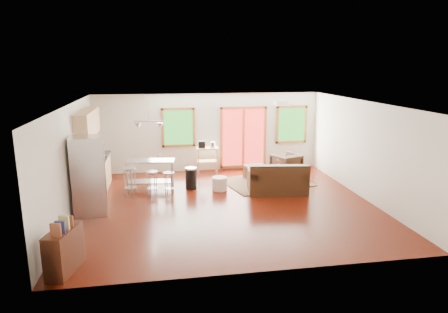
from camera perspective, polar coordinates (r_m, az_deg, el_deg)
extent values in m
cube|color=#360B04|center=(10.40, 0.28, -6.88)|extent=(7.50, 7.00, 0.02)
cube|color=silver|center=(9.82, 0.29, 7.64)|extent=(7.50, 7.00, 0.02)
cube|color=beige|center=(13.44, -2.27, 3.47)|extent=(7.50, 0.02, 2.60)
cube|color=beige|center=(10.11, -21.21, -0.62)|extent=(0.02, 7.00, 2.60)
cube|color=beige|center=(11.28, 19.45, 0.87)|extent=(0.02, 7.00, 2.60)
cube|color=beige|center=(6.73, 5.41, -6.41)|extent=(7.50, 0.02, 2.60)
cube|color=#1C5119|center=(13.27, -6.55, 4.15)|extent=(0.94, 0.02, 1.14)
cube|color=#995224|center=(13.19, -6.62, 6.76)|extent=(1.10, 0.05, 0.08)
cube|color=#995224|center=(13.38, -6.48, 1.56)|extent=(1.10, 0.05, 0.08)
cube|color=#995224|center=(13.25, -8.76, 4.07)|extent=(0.08, 0.05, 1.30)
cube|color=#995224|center=(13.31, -4.35, 4.22)|extent=(0.08, 0.05, 1.30)
cube|color=#A8241E|center=(13.63, 2.78, 2.74)|extent=(1.44, 0.02, 1.94)
cube|color=#995224|center=(13.48, 2.83, 6.97)|extent=(1.60, 0.05, 0.08)
cube|color=#995224|center=(13.84, 2.73, -1.37)|extent=(1.60, 0.05, 0.08)
cube|color=#995224|center=(13.49, -0.38, 2.65)|extent=(0.08, 0.05, 2.10)
cube|color=#995224|center=(13.81, 5.87, 2.83)|extent=(0.08, 0.05, 2.10)
cube|color=#995224|center=(13.63, 2.78, 2.74)|extent=(0.08, 0.05, 1.94)
cube|color=#1C5119|center=(14.02, 9.62, 4.52)|extent=(0.94, 0.02, 1.14)
cube|color=#995224|center=(13.94, 9.72, 7.00)|extent=(1.10, 0.05, 0.08)
cube|color=#995224|center=(14.12, 9.53, 2.07)|extent=(1.10, 0.05, 0.08)
cube|color=#995224|center=(13.86, 7.62, 4.49)|extent=(0.08, 0.05, 1.30)
cube|color=#995224|center=(14.19, 11.58, 4.54)|extent=(0.08, 0.05, 1.30)
cube|color=#506541|center=(12.32, 6.02, -3.65)|extent=(2.83, 2.42, 0.02)
cube|color=black|center=(11.40, 7.61, -3.93)|extent=(1.74, 1.13, 0.46)
cube|color=black|center=(10.95, 7.97, -2.29)|extent=(1.64, 0.44, 0.41)
cube|color=black|center=(11.22, 4.09, -2.45)|extent=(0.34, 0.94, 0.17)
cube|color=black|center=(11.45, 11.14, -2.35)|extent=(0.34, 0.94, 0.17)
cube|color=black|center=(11.32, 5.81, -2.46)|extent=(0.75, 0.68, 0.13)
cube|color=black|center=(11.44, 9.38, -2.41)|extent=(0.75, 0.68, 0.13)
cube|color=#36170C|center=(12.45, 8.14, -1.71)|extent=(1.14, 0.82, 0.04)
cube|color=#36170C|center=(12.11, 6.86, -3.10)|extent=(0.07, 0.07, 0.37)
cube|color=#36170C|center=(12.54, 10.34, -2.66)|extent=(0.07, 0.07, 0.37)
cube|color=#36170C|center=(12.50, 5.87, -2.57)|extent=(0.07, 0.07, 0.37)
cube|color=#36170C|center=(12.91, 9.28, -2.16)|extent=(0.07, 0.07, 0.37)
imported|color=black|center=(13.02, 8.84, -1.03)|extent=(1.02, 0.99, 0.81)
cube|color=black|center=(12.56, 4.63, -2.31)|extent=(0.74, 0.74, 0.43)
cylinder|color=silver|center=(11.48, -0.64, -3.89)|extent=(0.51, 0.51, 0.38)
imported|color=silver|center=(12.20, 7.78, -1.48)|extent=(0.23, 0.24, 0.20)
sphere|color=#BE4529|center=(12.20, 7.89, -0.71)|extent=(0.09, 0.09, 0.08)
sphere|color=#BE4529|center=(12.13, 7.71, -0.69)|extent=(0.09, 0.09, 0.08)
sphere|color=#BE4529|center=(12.19, 7.71, -0.51)|extent=(0.09, 0.09, 0.08)
imported|color=brown|center=(12.25, 8.53, -1.25)|extent=(0.20, 0.11, 0.28)
cube|color=tan|center=(11.88, -17.83, -2.64)|extent=(0.60, 2.20, 0.90)
cube|color=black|center=(11.77, -17.99, -0.44)|extent=(0.64, 2.24, 0.04)
cube|color=tan|center=(11.60, -18.93, 4.49)|extent=(0.36, 2.20, 0.70)
cylinder|color=#B7BABC|center=(11.26, -18.38, -0.48)|extent=(0.12, 0.12, 0.18)
cube|color=black|center=(12.13, -17.76, 0.55)|extent=(0.22, 0.18, 0.20)
cube|color=#B7BABC|center=(10.04, -18.85, -2.62)|extent=(0.86, 0.85, 1.89)
cube|color=gray|center=(10.04, -16.75, -2.47)|extent=(0.13, 0.69, 1.85)
cylinder|color=gray|center=(9.77, -16.64, -1.91)|extent=(0.03, 0.03, 1.26)
cylinder|color=gray|center=(10.22, -16.75, -1.27)|extent=(0.03, 0.03, 1.26)
cube|color=#B7BABC|center=(11.58, -10.52, -0.60)|extent=(1.42, 0.71, 0.04)
cube|color=gray|center=(11.74, -10.39, -3.53)|extent=(1.32, 0.63, 0.03)
cylinder|color=gray|center=(11.60, -13.60, -2.94)|extent=(0.04, 0.04, 0.83)
cylinder|color=gray|center=(11.42, -7.49, -2.92)|extent=(0.04, 0.04, 0.83)
cylinder|color=gray|center=(11.99, -13.23, -2.39)|extent=(0.04, 0.04, 0.83)
cylinder|color=gray|center=(11.82, -7.32, -2.37)|extent=(0.04, 0.04, 0.83)
imported|color=silver|center=(11.53, -9.38, 0.23)|extent=(0.15, 0.14, 0.12)
cylinder|color=#B7BABC|center=(11.09, -13.40, -1.69)|extent=(0.49, 0.49, 0.04)
cylinder|color=gray|center=(11.24, -12.60, -3.58)|extent=(0.03, 0.03, 0.76)
cylinder|color=gray|center=(11.32, -13.56, -3.51)|extent=(0.03, 0.03, 0.76)
cylinder|color=gray|center=(11.14, -13.99, -3.80)|extent=(0.03, 0.03, 0.76)
cylinder|color=gray|center=(11.06, -13.02, -3.87)|extent=(0.03, 0.03, 0.76)
cylinder|color=gray|center=(11.23, -13.26, -4.34)|extent=(0.45, 0.45, 0.02)
cylinder|color=#B7BABC|center=(11.04, -10.27, -2.18)|extent=(0.41, 0.41, 0.04)
cylinder|color=gray|center=(11.24, -9.90, -3.73)|extent=(0.03, 0.03, 0.65)
cylinder|color=gray|center=(11.20, -10.76, -3.84)|extent=(0.03, 0.03, 0.65)
cylinder|color=gray|center=(11.03, -10.50, -4.08)|extent=(0.03, 0.03, 0.65)
cylinder|color=gray|center=(11.08, -9.63, -3.97)|extent=(0.03, 0.03, 0.65)
cylinder|color=gray|center=(11.17, -10.17, -4.47)|extent=(0.37, 0.37, 0.01)
cylinder|color=#B7BABC|center=(10.97, -7.90, -2.36)|extent=(0.40, 0.40, 0.04)
cylinder|color=gray|center=(11.12, -7.31, -3.91)|extent=(0.03, 0.03, 0.63)
cylinder|color=gray|center=(11.17, -8.14, -3.86)|extent=(0.03, 0.03, 0.63)
cylinder|color=gray|center=(11.01, -8.40, -4.11)|extent=(0.03, 0.03, 0.63)
cylinder|color=gray|center=(10.96, -7.55, -4.16)|extent=(0.03, 0.03, 0.63)
cylinder|color=gray|center=(11.10, -7.83, -4.55)|extent=(0.36, 0.36, 0.01)
cylinder|color=black|center=(11.62, -4.72, -3.20)|extent=(0.39, 0.39, 0.59)
cylinder|color=#B7BABC|center=(11.54, -4.75, -1.71)|extent=(0.40, 0.40, 0.05)
cube|color=tan|center=(13.11, -2.41, 1.20)|extent=(0.74, 0.51, 0.04)
cube|color=tan|center=(13.20, -2.39, -0.66)|extent=(0.70, 0.47, 0.03)
cube|color=tan|center=(13.01, -3.69, -0.80)|extent=(0.04, 0.04, 0.86)
cube|color=tan|center=(13.04, -1.01, -0.74)|extent=(0.04, 0.04, 0.86)
cube|color=tan|center=(13.36, -3.74, -0.42)|extent=(0.04, 0.04, 0.86)
cube|color=tan|center=(13.40, -1.13, -0.36)|extent=(0.04, 0.04, 0.86)
cube|color=black|center=(13.07, -3.22, 1.75)|extent=(0.24, 0.22, 0.22)
cylinder|color=#B7BABC|center=(13.09, -1.61, 1.69)|extent=(0.17, 0.17, 0.18)
cube|color=#36170C|center=(7.62, -21.88, -12.35)|extent=(0.55, 0.93, 0.78)
cube|color=brown|center=(7.16, -22.91, -9.67)|extent=(0.18, 0.09, 0.23)
cube|color=navy|center=(7.28, -22.37, -9.31)|extent=(0.18, 0.09, 0.21)
cube|color=tan|center=(7.40, -21.88, -8.76)|extent=(0.18, 0.09, 0.25)
cube|color=brown|center=(7.53, -21.36, -8.57)|extent=(0.18, 0.09, 0.19)
cube|color=white|center=(10.79, 8.21, 7.57)|extent=(0.35, 0.35, 0.12)
cylinder|color=gray|center=(11.21, -10.73, 6.50)|extent=(0.02, 0.02, 0.60)
cube|color=gray|center=(11.24, -10.66, 4.98)|extent=(0.80, 0.04, 0.03)
cone|color=#B7BABC|center=(11.27, -12.16, 4.31)|extent=(0.18, 0.18, 0.14)
cone|color=#B7BABC|center=(11.26, -9.11, 4.43)|extent=(0.18, 0.18, 0.14)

